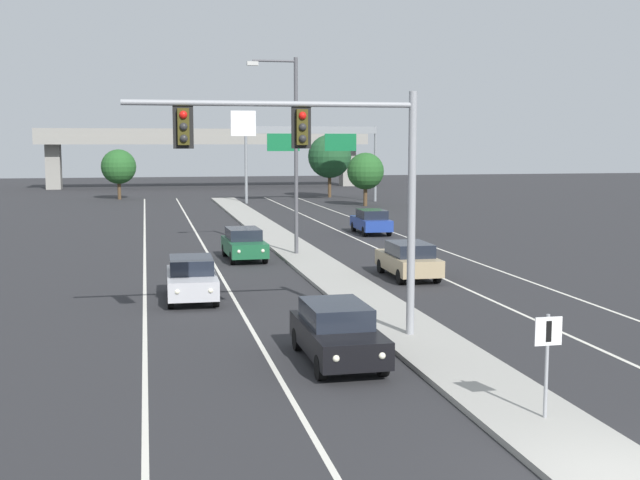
{
  "coord_description": "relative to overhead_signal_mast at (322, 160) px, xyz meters",
  "views": [
    {
      "loc": [
        -7.87,
        -11.76,
        5.86
      ],
      "look_at": [
        -3.2,
        9.86,
        3.2
      ],
      "focal_mm": 45.43,
      "sensor_mm": 36.0,
      "label": 1
    }
  ],
  "objects": [
    {
      "name": "edge_stripe_right",
      "position": [
        10.91,
        14.05,
        -5.37
      ],
      "size": [
        0.14,
        100.0,
        0.01
      ],
      "primitive_type": "cube",
      "color": "silver",
      "rests_on": "ground"
    },
    {
      "name": "highway_sign_gantry",
      "position": [
        11.11,
        55.5,
        0.79
      ],
      "size": [
        13.28,
        0.42,
        7.5
      ],
      "color": "gray",
      "rests_on": "ground"
    },
    {
      "name": "median_sign_post",
      "position": [
        3.1,
        -7.72,
        -3.79
      ],
      "size": [
        0.6,
        0.1,
        2.2
      ],
      "color": "gray",
      "rests_on": "median_island"
    },
    {
      "name": "edge_stripe_left",
      "position": [
        -5.09,
        14.05,
        -5.37
      ],
      "size": [
        0.14,
        100.0,
        0.01
      ],
      "primitive_type": "cube",
      "color": "silver",
      "rests_on": "ground"
    },
    {
      "name": "car_receding_tan",
      "position": [
        6.15,
        10.49,
        -4.56
      ],
      "size": [
        1.88,
        4.49,
        1.58
      ],
      "color": "tan",
      "rests_on": "ground"
    },
    {
      "name": "tree_far_left_b",
      "position": [
        -7.63,
        63.82,
        -1.99
      ],
      "size": [
        3.59,
        3.59,
        5.19
      ],
      "color": "#4C3823",
      "rests_on": "ground"
    },
    {
      "name": "lane_stripe_receding_center",
      "position": [
        7.61,
        14.05,
        -5.37
      ],
      "size": [
        0.14,
        100.0,
        0.01
      ],
      "primitive_type": "cube",
      "color": "silver",
      "rests_on": "ground"
    },
    {
      "name": "overpass_bridge",
      "position": [
        2.91,
        84.78,
        0.4
      ],
      "size": [
        42.4,
        6.4,
        7.65
      ],
      "color": "gray",
      "rests_on": "ground"
    },
    {
      "name": "car_receding_blue",
      "position": [
        9.26,
        27.45,
        -4.56
      ],
      "size": [
        1.92,
        4.51,
        1.58
      ],
      "color": "navy",
      "rests_on": "ground"
    },
    {
      "name": "median_island",
      "position": [
        2.91,
        7.05,
        -5.3
      ],
      "size": [
        2.4,
        110.0,
        0.15
      ],
      "primitive_type": "cube",
      "color": "#9E9B93",
      "rests_on": "ground"
    },
    {
      "name": "street_lamp_median",
      "position": [
        2.41,
        18.26,
        0.42
      ],
      "size": [
        2.58,
        0.28,
        10.0
      ],
      "color": "#4C4C51",
      "rests_on": "median_island"
    },
    {
      "name": "overhead_signal_mast",
      "position": [
        0.0,
        0.0,
        0.0
      ],
      "size": [
        8.39,
        0.44,
        7.2
      ],
      "color": "gray",
      "rests_on": "median_island"
    },
    {
      "name": "tree_far_right_c",
      "position": [
        15.06,
        49.98,
        -2.15
      ],
      "size": [
        3.43,
        3.43,
        4.96
      ],
      "color": "#4C3823",
      "rests_on": "ground"
    },
    {
      "name": "car_oncoming_black",
      "position": [
        -0.03,
        -2.05,
        -4.56
      ],
      "size": [
        1.84,
        4.48,
        1.58
      ],
      "color": "black",
      "rests_on": "ground"
    },
    {
      "name": "car_oncoming_silver",
      "position": [
        -3.35,
        7.58,
        -4.56
      ],
      "size": [
        1.9,
        4.5,
        1.58
      ],
      "color": "#B7B7BC",
      "rests_on": "ground"
    },
    {
      "name": "lane_stripe_oncoming_center",
      "position": [
        -1.79,
        14.05,
        -5.37
      ],
      "size": [
        0.14,
        100.0,
        0.01
      ],
      "primitive_type": "cube",
      "color": "silver",
      "rests_on": "ground"
    },
    {
      "name": "car_oncoming_green",
      "position": [
        -0.18,
        17.59,
        -4.56
      ],
      "size": [
        1.92,
        4.51,
        1.58
      ],
      "color": "#195633",
      "rests_on": "ground"
    },
    {
      "name": "tree_far_right_b",
      "position": [
        14.47,
        62.37,
        -0.98
      ],
      "size": [
        4.65,
        4.65,
        6.73
      ],
      "color": "#4C3823",
      "rests_on": "ground"
    }
  ]
}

